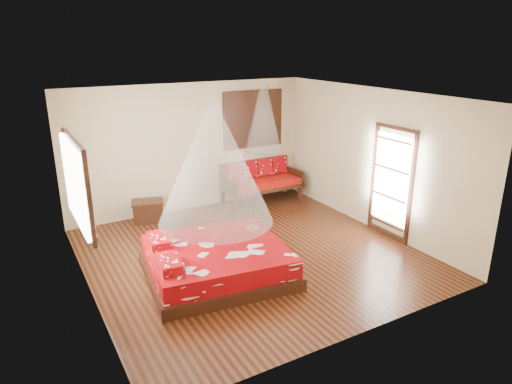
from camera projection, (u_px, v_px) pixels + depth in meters
room at (251, 179)px, 7.75m from camera, size 5.54×5.54×2.84m
bed at (216, 261)px, 7.38m from camera, size 2.47×2.28×0.65m
daybed at (260, 180)px, 10.73m from camera, size 1.84×0.82×0.96m
storage_chest at (148, 211)px, 9.61m from camera, size 0.75×0.63×0.45m
shutter_panel at (253, 119)px, 10.56m from camera, size 1.52×0.06×1.32m
window_left at (79, 183)px, 6.54m from camera, size 0.10×1.74×1.34m
glazed_door at (391, 183)px, 8.63m from camera, size 0.08×1.02×2.16m
wine_tray at (253, 226)px, 8.00m from camera, size 0.24×0.24×0.20m
mosquito_net_main at (214, 166)px, 6.88m from camera, size 1.79×1.79×1.80m
mosquito_net_daybed at (263, 118)px, 10.15m from camera, size 0.82×0.82×1.50m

